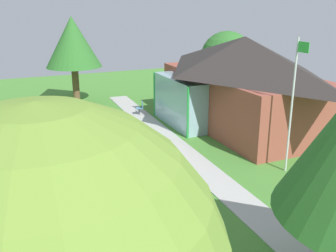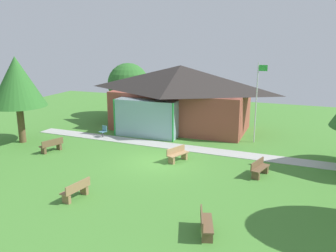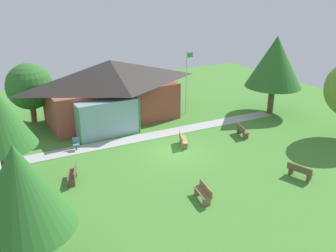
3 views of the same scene
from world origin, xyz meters
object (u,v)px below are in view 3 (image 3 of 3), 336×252
flagpole (187,80)px  bench_rear_near_path (183,140)px  bench_mid_left (73,175)px  pavilion (111,90)px  tree_east_hedge (275,62)px  bench_front_center (203,193)px  bench_front_right (300,172)px  tree_behind_pavilion_left (30,87)px  patio_chair_west (76,144)px  bench_mid_right (242,131)px  tree_lawn_corner (20,189)px

flagpole → bench_rear_near_path: 7.22m
bench_mid_left → pavilion: bearing=-13.9°
flagpole → bench_rear_near_path: bearing=-123.5°
bench_mid_left → tree_east_hedge: 19.31m
bench_front_center → tree_east_hedge: size_ratio=0.23×
flagpole → bench_front_right: flagpole is taller
bench_front_right → bench_mid_left: (-11.74, 6.02, 0.00)m
tree_east_hedge → tree_behind_pavilion_left: (-18.75, 7.66, -1.51)m
bench_mid_left → flagpole: bearing=-40.4°
bench_front_right → patio_chair_west: size_ratio=1.82×
bench_front_center → tree_behind_pavilion_left: tree_behind_pavilion_left is taller
flagpole → bench_mid_right: bearing=-80.0°
bench_front_center → bench_mid_right: bearing=-42.2°
bench_mid_left → bench_rear_near_path: size_ratio=1.01×
bench_rear_near_path → bench_front_center: 6.90m
bench_mid_left → tree_east_hedge: (18.54, 3.55, 4.10)m
pavilion → bench_mid_right: pavilion is taller
bench_front_right → bench_mid_right: same height
bench_mid_left → tree_lawn_corner: (-3.26, -6.15, 3.33)m
pavilion → tree_behind_pavilion_left: pavilion is taller
bench_mid_right → tree_lawn_corner: (-16.15, -6.72, 3.33)m
pavilion → tree_lawn_corner: (-8.87, -14.61, 1.13)m
pavilion → bench_rear_near_path: 7.99m
bench_mid_left → bench_mid_right: (12.89, 0.56, 0.00)m
bench_mid_left → bench_rear_near_path: bearing=-62.0°
pavilion → bench_front_center: size_ratio=7.21×
flagpole → bench_mid_left: flagpole is taller
tree_east_hedge → tree_behind_pavilion_left: 20.31m
tree_lawn_corner → bench_mid_left: bearing=62.1°
bench_mid_right → pavilion: bearing=-120.2°
tree_east_hedge → pavilion: bearing=159.2°
bench_front_right → tree_east_hedge: bearing=126.9°
bench_mid_left → bench_front_center: same height
patio_chair_west → tree_lawn_corner: tree_lawn_corner is taller
bench_mid_left → patio_chair_west: size_ratio=1.81×
bench_front_right → bench_mid_left: bearing=-134.8°
bench_front_right → bench_front_center: same height
pavilion → tree_behind_pavilion_left: size_ratio=2.30×
tree_lawn_corner → tree_behind_pavilion_left: 17.64m
tree_behind_pavilion_left → patio_chair_west: bearing=-77.8°
tree_lawn_corner → bench_front_center: bearing=6.2°
bench_rear_near_path → tree_lawn_corner: bearing=-33.5°
bench_mid_right → patio_chair_west: 12.09m
bench_front_right → flagpole: bearing=162.1°
bench_front_right → bench_mid_right: bearing=152.4°
bench_mid_left → tree_lawn_corner: 7.72m
bench_front_right → tree_lawn_corner: size_ratio=0.29×
tree_lawn_corner → tree_east_hedge: 23.87m
bench_front_center → tree_east_hedge: bearing=-46.3°
bench_front_right → bench_mid_left: same height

